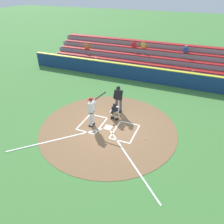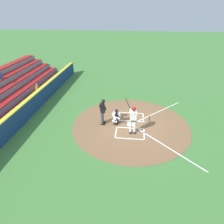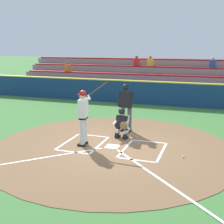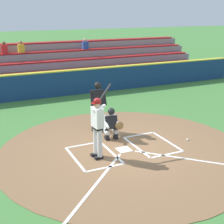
% 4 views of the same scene
% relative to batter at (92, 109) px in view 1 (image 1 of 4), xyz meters
% --- Properties ---
extents(ground_plane, '(120.00, 120.00, 0.00)m').
position_rel_batter_xyz_m(ground_plane, '(-0.95, -0.14, -1.10)').
color(ground_plane, '#427A38').
extents(dirt_circle, '(8.00, 8.00, 0.01)m').
position_rel_batter_xyz_m(dirt_circle, '(-0.95, -0.14, -1.09)').
color(dirt_circle, brown).
rests_on(dirt_circle, ground).
extents(home_plate_and_chalk, '(7.93, 4.91, 0.01)m').
position_rel_batter_xyz_m(home_plate_and_chalk, '(-0.95, 0.74, -1.08)').
color(home_plate_and_chalk, white).
rests_on(home_plate_and_chalk, dirt_circle).
extents(batter, '(0.89, 0.79, 2.13)m').
position_rel_batter_xyz_m(batter, '(0.00, 0.00, 0.00)').
color(batter, silver).
rests_on(batter, ground).
extents(catcher, '(0.59, 0.66, 1.13)m').
position_rel_batter_xyz_m(catcher, '(-0.98, -1.15, -0.51)').
color(catcher, black).
rests_on(catcher, ground).
extents(plate_umpire, '(0.59, 0.42, 1.86)m').
position_rel_batter_xyz_m(plate_umpire, '(-0.85, -2.05, -0.02)').
color(plate_umpire, '#4C4C51').
rests_on(plate_umpire, ground).
extents(baseball, '(0.07, 0.07, 0.07)m').
position_rel_batter_xyz_m(baseball, '(-3.28, 0.10, -1.06)').
color(baseball, white).
rests_on(baseball, ground).
extents(backstop_wall, '(22.00, 0.36, 1.31)m').
position_rel_batter_xyz_m(backstop_wall, '(-0.95, -7.64, -0.45)').
color(backstop_wall, navy).
rests_on(backstop_wall, ground).
extents(bleacher_stand, '(20.00, 4.25, 2.55)m').
position_rel_batter_xyz_m(bleacher_stand, '(-0.95, -10.90, -0.25)').
color(bleacher_stand, gray).
rests_on(bleacher_stand, ground).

